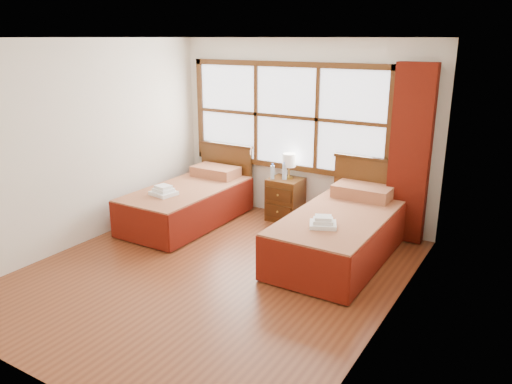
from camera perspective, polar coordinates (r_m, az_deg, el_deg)
The scene contains 15 objects.
floor at distance 5.86m, azimuth -4.96°, elevation -9.17°, with size 4.50×4.50×0.00m, color brown.
ceiling at distance 5.25m, azimuth -5.72°, elevation 17.16°, with size 4.50×4.50×0.00m, color white.
wall_back at distance 7.30m, azimuth 5.29°, elevation 6.92°, with size 4.00×4.00×0.00m, color silver.
wall_left at distance 6.77m, azimuth -19.14°, elevation 5.22°, with size 4.50×4.50×0.00m, color silver.
wall_right at distance 4.55m, azimuth 15.42°, elevation -0.02°, with size 4.50×4.50×0.00m, color silver.
window at distance 7.34m, azimuth 3.43°, elevation 8.61°, with size 3.16×0.06×1.56m.
curtain at distance 6.66m, azimuth 17.19°, elevation 4.07°, with size 0.50×0.16×2.30m, color #591308.
bed_left at distance 7.35m, azimuth -7.56°, elevation -1.10°, with size 1.03×2.05×1.00m.
bed_right at distance 6.22m, azimuth 9.73°, elevation -4.49°, with size 1.10×2.13×1.07m.
nightstand at distance 7.37m, azimuth 3.36°, elevation -0.83°, with size 0.47×0.47×0.63m.
towels_left at distance 6.94m, azimuth -10.52°, elevation 0.10°, with size 0.36×0.33×0.13m.
towels_right at distance 5.64m, azimuth 7.67°, elevation -3.47°, with size 0.38×0.36×0.12m.
lamp at distance 7.24m, azimuth 3.81°, elevation 3.56°, with size 0.19×0.19×0.37m.
bottle_near at distance 7.24m, azimuth 1.90°, elevation 2.29°, with size 0.06×0.06×0.23m.
bottle_far at distance 7.22m, azimuth 3.28°, elevation 2.37°, with size 0.07×0.07×0.26m.
Camera 1 is at (3.14, -4.21, 2.61)m, focal length 35.00 mm.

